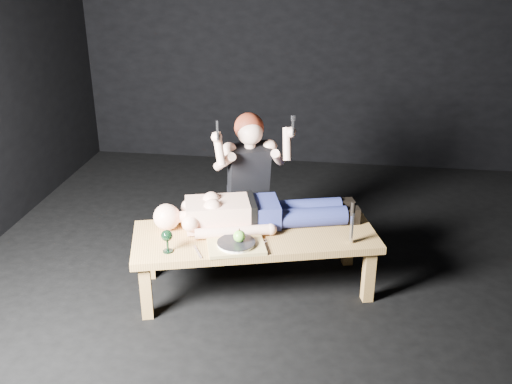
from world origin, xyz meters
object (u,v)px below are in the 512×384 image
Objects in this scene: lying_man at (259,209)px; carving_knife at (352,223)px; table at (255,261)px; kneeling_woman at (247,182)px; serving_tray at (236,246)px; goblet at (167,241)px.

carving_knife is at bearing -32.09° from lying_man.
carving_knife is at bearing -19.01° from table.
kneeling_woman is 3.24× the size of serving_tray.
carving_knife is (0.66, -0.20, 0.03)m from lying_man.
kneeling_woman is 7.71× the size of goblet.
carving_knife reaches higher than lying_man.
kneeling_woman is at bearing 89.03° from table.
goblet is at bearing -163.58° from table.
serving_tray is 0.46m from goblet.
serving_tray is (0.04, -0.75, -0.16)m from kneeling_woman.
serving_tray is (-0.10, -0.22, 0.24)m from table.
carving_knife is at bearing 13.87° from goblet.
goblet is at bearing -134.90° from kneeling_woman.
goblet is at bearing 178.22° from carving_knife.
lying_man is 0.40m from kneeling_woman.
carving_knife is at bearing 13.18° from serving_tray.
lying_man is at bearing 147.91° from carving_knife.
serving_tray is at bearing -121.12° from lying_man.
serving_tray is 2.38× the size of goblet.
serving_tray is (-0.10, -0.37, -0.11)m from lying_man.
table is 0.38m from lying_man.
carving_knife is at bearing -55.29° from kneeling_woman.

